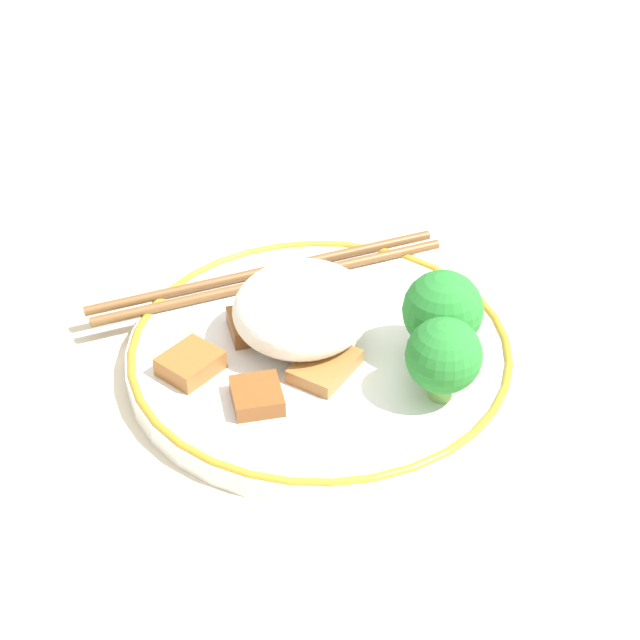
% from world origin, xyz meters
% --- Properties ---
extents(ground_plane, '(3.00, 3.00, 0.00)m').
position_xyz_m(ground_plane, '(0.00, 0.00, 0.00)').
color(ground_plane, beige).
extents(plate, '(0.23, 0.23, 0.02)m').
position_xyz_m(plate, '(0.00, 0.00, 0.01)').
color(plate, white).
rests_on(plate, ground_plane).
extents(rice_mound, '(0.08, 0.08, 0.05)m').
position_xyz_m(rice_mound, '(-0.01, 0.01, 0.04)').
color(rice_mound, white).
rests_on(rice_mound, plate).
extents(broccoli_back_left, '(0.04, 0.04, 0.05)m').
position_xyz_m(broccoli_back_left, '(0.04, -0.07, 0.04)').
color(broccoli_back_left, '#72AD4C').
rests_on(broccoli_back_left, plate).
extents(broccoli_back_center, '(0.05, 0.05, 0.06)m').
position_xyz_m(broccoli_back_center, '(0.06, -0.04, 0.05)').
color(broccoli_back_center, '#72AD4C').
rests_on(broccoli_back_center, plate).
extents(meat_near_front, '(0.03, 0.03, 0.01)m').
position_xyz_m(meat_near_front, '(-0.03, 0.03, 0.02)').
color(meat_near_front, brown).
rests_on(meat_near_front, plate).
extents(meat_near_left, '(0.05, 0.05, 0.01)m').
position_xyz_m(meat_near_left, '(-0.01, -0.02, 0.02)').
color(meat_near_left, '#9E6633').
rests_on(meat_near_left, plate).
extents(meat_near_right, '(0.04, 0.04, 0.01)m').
position_xyz_m(meat_near_right, '(-0.08, 0.01, 0.02)').
color(meat_near_right, '#995B28').
rests_on(meat_near_right, plate).
extents(meat_near_back, '(0.03, 0.03, 0.01)m').
position_xyz_m(meat_near_back, '(-0.05, -0.03, 0.02)').
color(meat_near_back, brown).
rests_on(meat_near_back, plate).
extents(meat_on_rice_edge, '(0.04, 0.04, 0.01)m').
position_xyz_m(meat_on_rice_edge, '(0.02, 0.03, 0.02)').
color(meat_on_rice_edge, brown).
rests_on(meat_on_rice_edge, plate).
extents(chopsticks, '(0.23, 0.03, 0.01)m').
position_xyz_m(chopsticks, '(0.00, 0.08, 0.02)').
color(chopsticks, brown).
rests_on(chopsticks, plate).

